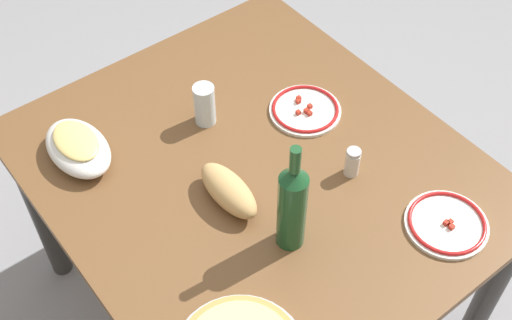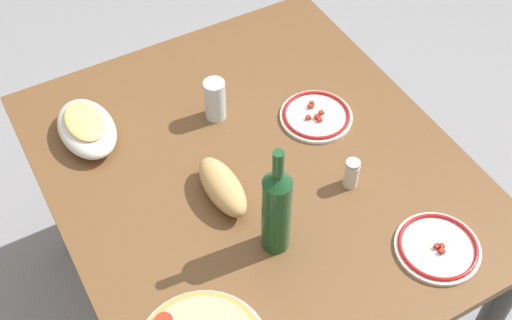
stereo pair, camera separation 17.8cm
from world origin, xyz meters
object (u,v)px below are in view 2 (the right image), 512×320
baked_pasta_dish (86,127)px  spice_shaker (352,173)px  dining_table (256,193)px  side_plate_near (438,247)px  water_glass (215,100)px  side_plate_far (316,116)px  bread_loaf (222,187)px  wine_bottle (276,209)px

baked_pasta_dish → spice_shaker: (0.49, 0.54, 0.00)m
dining_table → spice_shaker: 0.30m
dining_table → side_plate_near: bearing=30.2°
dining_table → water_glass: size_ratio=9.52×
side_plate_near → side_plate_far: size_ratio=1.01×
bread_loaf → spice_shaker: size_ratio=2.39×
dining_table → wine_bottle: bearing=-18.2°
dining_table → bread_loaf: (0.04, -0.12, 0.15)m
wine_bottle → bread_loaf: 0.22m
water_glass → spice_shaker: 0.44m
bread_loaf → spice_shaker: spice_shaker is taller
dining_table → water_glass: 0.29m
water_glass → side_plate_near: size_ratio=0.61×
side_plate_near → water_glass: bearing=-158.5°
baked_pasta_dish → side_plate_near: 0.98m
baked_pasta_dish → side_plate_near: (0.77, 0.61, -0.03)m
side_plate_near → side_plate_far: 0.52m
dining_table → side_plate_near: 0.53m
wine_bottle → dining_table: bearing=161.8°
baked_pasta_dish → wine_bottle: 0.63m
water_glass → baked_pasta_dish: bearing=-105.7°
dining_table → bread_loaf: bread_loaf is taller
baked_pasta_dish → side_plate_far: 0.64m
water_glass → side_plate_far: 0.29m
dining_table → baked_pasta_dish: 0.50m
water_glass → bread_loaf: size_ratio=0.61×
bread_loaf → spice_shaker: 0.34m
baked_pasta_dish → side_plate_far: (0.25, 0.59, -0.03)m
water_glass → side_plate_near: 0.72m
bread_loaf → side_plate_far: bearing=108.6°
water_glass → side_plate_near: water_glass is taller
baked_pasta_dish → side_plate_near: baked_pasta_dish is taller
bread_loaf → wine_bottle: bearing=13.5°
baked_pasta_dish → side_plate_far: size_ratio=1.15×
dining_table → bread_loaf: 0.20m
baked_pasta_dish → bread_loaf: bread_loaf is taller
wine_bottle → side_plate_far: size_ratio=1.60×
dining_table → side_plate_far: 0.28m
baked_pasta_dish → spice_shaker: size_ratio=2.76×
water_glass → side_plate_near: (0.67, 0.26, -0.05)m
side_plate_near → spice_shaker: 0.28m
baked_pasta_dish → water_glass: water_glass is taller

